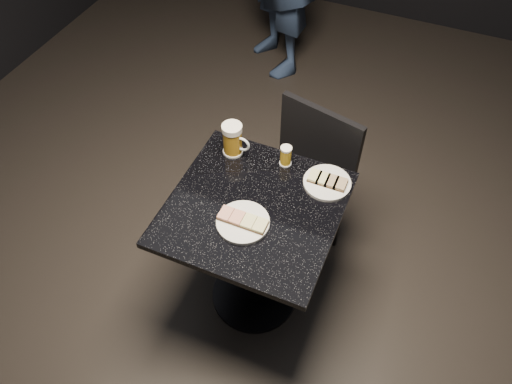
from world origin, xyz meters
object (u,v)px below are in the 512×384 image
plate_small (327,183)px  chair (302,182)px  plate_large (243,222)px  beer_mug (233,139)px  beer_tumbler (286,156)px  table (254,240)px

plate_small → chair: 0.35m
plate_large → beer_mug: (-0.20, 0.35, 0.07)m
plate_small → beer_mug: beer_mug is taller
plate_large → chair: 0.58m
plate_small → chair: (-0.16, 0.18, -0.25)m
plate_small → beer_mug: (-0.45, 0.02, 0.07)m
beer_mug → beer_tumbler: bearing=6.1°
plate_large → plate_small: same height
plate_small → beer_mug: size_ratio=1.30×
plate_large → chair: chair is taller
table → beer_mug: 0.46m
plate_small → table: 0.42m
plate_large → beer_tumbler: size_ratio=2.20×
table → beer_tumbler: bearing=83.5°
beer_tumbler → beer_mug: bearing=-173.9°
plate_small → chair: size_ratio=0.23×
beer_tumbler → chair: size_ratio=0.11×
beer_tumbler → chair: bearing=69.1°
plate_large → plate_small: 0.41m
beer_mug → chair: bearing=28.8°
table → chair: size_ratio=0.85×
plate_small → table: plate_small is taller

